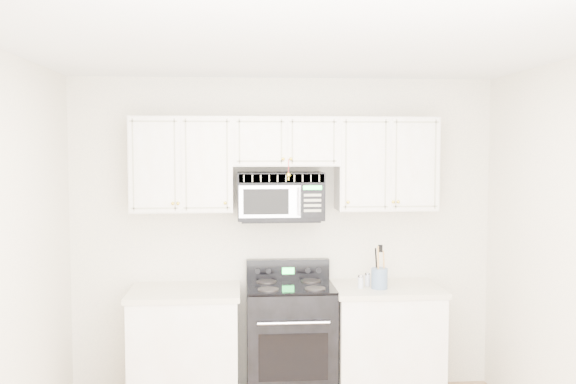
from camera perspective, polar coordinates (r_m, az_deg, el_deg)
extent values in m
cube|color=silver|center=(3.62, 1.62, 13.06)|extent=(3.50, 3.50, 0.01)
cube|color=#FEEFCC|center=(5.37, -0.37, -3.82)|extent=(3.50, 0.01, 2.60)
cube|color=beige|center=(5.25, -9.11, -13.67)|extent=(0.82, 0.63, 0.88)
cube|color=beige|center=(5.13, -9.17, -8.77)|extent=(0.86, 0.65, 0.04)
cube|color=beige|center=(5.37, 8.67, -13.29)|extent=(0.82, 0.63, 0.88)
cube|color=beige|center=(5.25, 8.72, -8.48)|extent=(0.86, 0.65, 0.04)
cube|color=black|center=(5.26, 0.20, -13.35)|extent=(0.69, 0.59, 0.92)
cube|color=black|center=(4.98, 0.48, -14.48)|extent=(0.53, 0.01, 0.36)
cylinder|color=silver|center=(4.88, 0.51, -11.57)|extent=(0.54, 0.02, 0.02)
cube|color=black|center=(5.15, 0.20, -8.40)|extent=(0.69, 0.59, 0.02)
cube|color=black|center=(5.38, -0.02, -6.93)|extent=(0.69, 0.08, 0.18)
cube|color=#21F84D|center=(5.33, 0.02, -7.02)|extent=(0.10, 0.00, 0.05)
cube|color=beige|center=(5.16, -9.37, 2.45)|extent=(0.80, 0.33, 0.75)
cube|color=beige|center=(5.28, 8.68, 2.49)|extent=(0.80, 0.33, 0.75)
cube|color=beige|center=(5.15, -0.24, 4.50)|extent=(0.84, 0.33, 0.39)
sphere|color=yellow|center=(4.99, -9.75, -1.00)|extent=(0.03, 0.03, 0.03)
sphere|color=yellow|center=(4.97, -5.61, -0.98)|extent=(0.03, 0.03, 0.03)
sphere|color=yellow|center=(5.04, 5.36, -0.91)|extent=(0.03, 0.03, 0.03)
sphere|color=yellow|center=(5.12, 9.34, -0.88)|extent=(0.03, 0.03, 0.03)
sphere|color=yellow|center=(4.96, -0.43, 2.96)|extent=(0.03, 0.03, 0.03)
sphere|color=yellow|center=(4.97, 0.26, 2.96)|extent=(0.03, 0.03, 0.03)
cylinder|color=red|center=(4.97, 0.05, 2.27)|extent=(0.01, 0.00, 0.12)
sphere|color=yellow|center=(4.97, 0.05, 1.53)|extent=(0.04, 0.04, 0.04)
cube|color=black|center=(5.16, -0.69, -0.34)|extent=(0.69, 0.34, 0.38)
cube|color=#A19C86|center=(4.98, -0.57, 1.22)|extent=(0.67, 0.01, 0.07)
cube|color=#B6B6BF|center=(4.98, -1.62, -0.86)|extent=(0.48, 0.01, 0.25)
cube|color=black|center=(4.97, -1.97, -0.87)|extent=(0.35, 0.01, 0.20)
cube|color=black|center=(5.01, 2.19, -0.84)|extent=(0.19, 0.01, 0.25)
cube|color=#21F84D|center=(4.99, 2.20, 0.40)|extent=(0.15, 0.00, 0.03)
cylinder|color=silver|center=(4.96, 1.00, -0.88)|extent=(0.02, 0.02, 0.22)
cylinder|color=slate|center=(5.13, 8.13, -7.61)|extent=(0.13, 0.13, 0.16)
cylinder|color=#B68240|center=(5.13, 8.53, -6.73)|extent=(0.01, 0.01, 0.28)
cylinder|color=black|center=(5.14, 7.87, -6.57)|extent=(0.01, 0.01, 0.30)
cylinder|color=#B68240|center=(5.08, 8.02, -6.57)|extent=(0.01, 0.01, 0.32)
cylinder|color=#B3B6CA|center=(5.13, 6.47, -8.01)|extent=(0.04, 0.04, 0.09)
cylinder|color=silver|center=(5.12, 6.48, -7.43)|extent=(0.04, 0.04, 0.02)
cylinder|color=#B3B6CA|center=(5.22, 7.08, -7.80)|extent=(0.04, 0.04, 0.09)
cylinder|color=silver|center=(5.21, 7.09, -7.22)|extent=(0.04, 0.04, 0.02)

